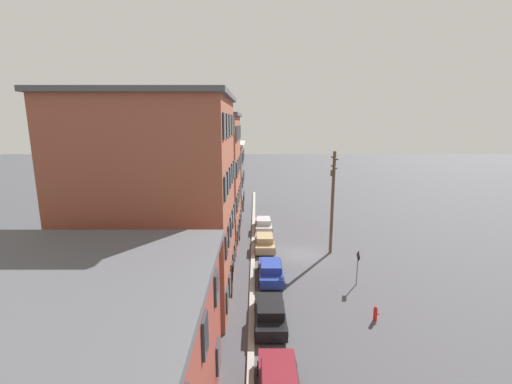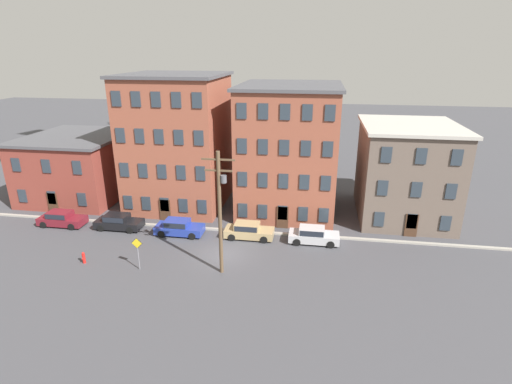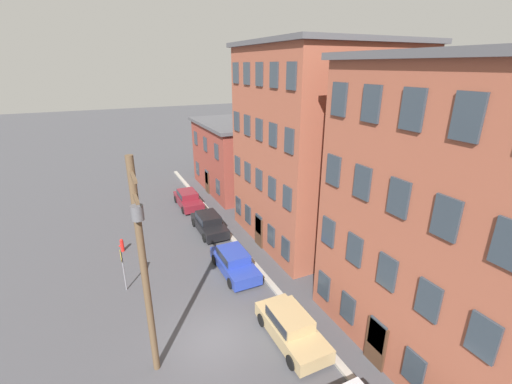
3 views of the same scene
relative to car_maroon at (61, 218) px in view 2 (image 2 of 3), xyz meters
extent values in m
plane|color=#424247|center=(16.86, -3.21, -0.75)|extent=(200.00, 200.00, 0.00)
cube|color=#9E998E|center=(16.86, 1.29, -0.67)|extent=(56.00, 0.36, 0.16)
cube|color=brown|center=(-2.74, 8.35, 2.63)|extent=(10.10, 11.12, 6.76)
cube|color=#4C4C51|center=(-2.74, 8.35, 6.16)|extent=(10.60, 11.62, 0.30)
cube|color=#2D3842|center=(-6.11, 2.73, 0.94)|extent=(0.90, 0.10, 1.40)
cube|color=#2D3842|center=(-6.11, 2.73, 4.32)|extent=(0.90, 0.10, 1.40)
cube|color=#2D3842|center=(-2.74, 2.73, 0.94)|extent=(0.90, 0.10, 1.40)
cube|color=#2D3842|center=(-2.74, 2.73, 4.32)|extent=(0.90, 0.10, 1.40)
cube|color=#2D3842|center=(0.63, 2.73, 0.94)|extent=(0.90, 0.10, 1.40)
cube|color=#2D3842|center=(0.63, 2.73, 4.32)|extent=(0.90, 0.10, 1.40)
cube|color=#472D1E|center=(-2.74, 2.73, 0.35)|extent=(1.10, 0.10, 2.20)
cube|color=brown|center=(9.47, 7.70, 6.03)|extent=(9.58, 9.83, 13.56)
cube|color=#4C4C51|center=(9.47, 7.70, 12.96)|extent=(10.08, 10.33, 0.30)
cube|color=#2D3842|center=(5.64, 2.73, 0.95)|extent=(0.90, 0.10, 1.40)
cube|color=#2D3842|center=(5.64, 2.73, 4.34)|extent=(0.90, 0.10, 1.40)
cube|color=#2D3842|center=(5.64, 2.73, 7.73)|extent=(0.90, 0.10, 1.40)
cube|color=#2D3842|center=(5.64, 2.73, 11.12)|extent=(0.90, 0.10, 1.40)
cube|color=#2D3842|center=(7.55, 2.73, 0.95)|extent=(0.90, 0.10, 1.40)
cube|color=#2D3842|center=(7.55, 2.73, 4.34)|extent=(0.90, 0.10, 1.40)
cube|color=#2D3842|center=(7.55, 2.73, 7.73)|extent=(0.90, 0.10, 1.40)
cube|color=#2D3842|center=(7.55, 2.73, 11.12)|extent=(0.90, 0.10, 1.40)
cube|color=#2D3842|center=(9.47, 2.73, 0.95)|extent=(0.90, 0.10, 1.40)
cube|color=#2D3842|center=(9.47, 2.73, 4.34)|extent=(0.90, 0.10, 1.40)
cube|color=#2D3842|center=(9.47, 2.73, 7.73)|extent=(0.90, 0.10, 1.40)
cube|color=#2D3842|center=(9.47, 2.73, 11.12)|extent=(0.90, 0.10, 1.40)
cube|color=#2D3842|center=(11.39, 2.73, 0.95)|extent=(0.90, 0.10, 1.40)
cube|color=#2D3842|center=(11.39, 2.73, 4.34)|extent=(0.90, 0.10, 1.40)
cube|color=#2D3842|center=(11.39, 2.73, 7.73)|extent=(0.90, 0.10, 1.40)
cube|color=#2D3842|center=(11.39, 2.73, 11.12)|extent=(0.90, 0.10, 1.40)
cube|color=#2D3842|center=(13.30, 2.73, 0.95)|extent=(0.90, 0.10, 1.40)
cube|color=#2D3842|center=(13.30, 2.73, 4.34)|extent=(0.90, 0.10, 1.40)
cube|color=#2D3842|center=(13.30, 2.73, 7.73)|extent=(0.90, 0.10, 1.40)
cube|color=#2D3842|center=(13.30, 2.73, 11.12)|extent=(0.90, 0.10, 1.40)
cube|color=#472D1E|center=(9.47, 2.73, 0.35)|extent=(1.10, 0.10, 2.20)
cube|color=brown|center=(21.16, 8.55, 5.55)|extent=(9.59, 11.53, 12.60)
cube|color=#4C4C51|center=(21.16, 8.55, 12.00)|extent=(10.09, 12.03, 0.30)
cube|color=#2D3842|center=(17.33, 2.73, 0.83)|extent=(0.90, 0.10, 1.40)
cube|color=#2D3842|center=(17.33, 2.73, 3.98)|extent=(0.90, 0.10, 1.40)
cube|color=#2D3842|center=(17.33, 2.73, 7.13)|extent=(0.90, 0.10, 1.40)
cube|color=#2D3842|center=(17.33, 2.73, 10.27)|extent=(0.90, 0.10, 1.40)
cube|color=#2D3842|center=(19.25, 2.73, 0.83)|extent=(0.90, 0.10, 1.40)
cube|color=#2D3842|center=(19.25, 2.73, 3.98)|extent=(0.90, 0.10, 1.40)
cube|color=#2D3842|center=(19.25, 2.73, 7.13)|extent=(0.90, 0.10, 1.40)
cube|color=#2D3842|center=(19.25, 2.73, 10.27)|extent=(0.90, 0.10, 1.40)
cube|color=#2D3842|center=(21.16, 2.73, 0.83)|extent=(0.90, 0.10, 1.40)
cube|color=#2D3842|center=(21.16, 2.73, 3.98)|extent=(0.90, 0.10, 1.40)
cube|color=#2D3842|center=(21.16, 2.73, 7.13)|extent=(0.90, 0.10, 1.40)
cube|color=#2D3842|center=(21.16, 2.73, 10.27)|extent=(0.90, 0.10, 1.40)
cube|color=#2D3842|center=(23.08, 2.73, 0.83)|extent=(0.90, 0.10, 1.40)
cube|color=#2D3842|center=(23.08, 2.73, 3.98)|extent=(0.90, 0.10, 1.40)
cube|color=#2D3842|center=(23.08, 2.73, 7.13)|extent=(0.90, 0.10, 1.40)
cube|color=#2D3842|center=(23.08, 2.73, 10.27)|extent=(0.90, 0.10, 1.40)
cube|color=#2D3842|center=(25.00, 2.73, 0.83)|extent=(0.90, 0.10, 1.40)
cube|color=#2D3842|center=(25.00, 2.73, 3.98)|extent=(0.90, 0.10, 1.40)
cube|color=#2D3842|center=(25.00, 2.73, 7.13)|extent=(0.90, 0.10, 1.40)
cube|color=#2D3842|center=(25.00, 2.73, 10.27)|extent=(0.90, 0.10, 1.40)
cube|color=#472D1E|center=(21.16, 2.73, 0.35)|extent=(1.10, 0.10, 2.20)
cube|color=#66564C|center=(32.86, 7.97, 3.79)|extent=(8.61, 10.37, 9.08)
cube|color=#B7B2A8|center=(32.86, 7.97, 8.48)|extent=(9.11, 10.87, 0.30)
cube|color=#2D3842|center=(29.99, 2.73, 0.76)|extent=(0.90, 0.10, 1.40)
cube|color=#2D3842|center=(29.99, 2.73, 3.79)|extent=(0.90, 0.10, 1.40)
cube|color=#2D3842|center=(29.99, 2.73, 6.81)|extent=(0.90, 0.10, 1.40)
cube|color=#2D3842|center=(32.86, 2.73, 0.76)|extent=(0.90, 0.10, 1.40)
cube|color=#2D3842|center=(32.86, 2.73, 3.79)|extent=(0.90, 0.10, 1.40)
cube|color=#2D3842|center=(32.86, 2.73, 6.81)|extent=(0.90, 0.10, 1.40)
cube|color=#2D3842|center=(35.73, 2.73, 0.76)|extent=(0.90, 0.10, 1.40)
cube|color=#2D3842|center=(35.73, 2.73, 3.79)|extent=(0.90, 0.10, 1.40)
cube|color=#2D3842|center=(35.73, 2.73, 6.81)|extent=(0.90, 0.10, 1.40)
cube|color=#472D1E|center=(32.86, 2.73, 0.35)|extent=(1.10, 0.10, 2.20)
cube|color=maroon|center=(0.07, 0.00, -0.22)|extent=(4.40, 1.80, 0.70)
cube|color=maroon|center=(-0.13, 0.00, 0.41)|extent=(2.20, 1.51, 0.55)
cube|color=#1E232D|center=(-0.13, 0.00, 0.41)|extent=(2.02, 1.58, 0.48)
cylinder|color=black|center=(1.52, 0.85, -0.42)|extent=(0.66, 0.22, 0.66)
cylinder|color=black|center=(1.52, -0.85, -0.42)|extent=(0.66, 0.22, 0.66)
cylinder|color=black|center=(-1.38, 0.85, -0.42)|extent=(0.66, 0.22, 0.66)
cylinder|color=black|center=(-1.38, -0.85, -0.42)|extent=(0.66, 0.22, 0.66)
cube|color=black|center=(5.87, 0.16, -0.22)|extent=(4.40, 1.80, 0.70)
cube|color=black|center=(5.67, 0.16, 0.41)|extent=(2.20, 1.51, 0.55)
cube|color=#1E232D|center=(5.67, 0.16, 0.41)|extent=(2.02, 1.58, 0.48)
cylinder|color=black|center=(7.32, 1.01, -0.42)|extent=(0.66, 0.22, 0.66)
cylinder|color=black|center=(7.32, -0.69, -0.42)|extent=(0.66, 0.22, 0.66)
cylinder|color=black|center=(4.42, 1.01, -0.42)|extent=(0.66, 0.22, 0.66)
cylinder|color=black|center=(4.42, -0.69, -0.42)|extent=(0.66, 0.22, 0.66)
cube|color=#233899|center=(11.95, -0.14, -0.22)|extent=(4.40, 1.80, 0.70)
cube|color=#233899|center=(11.75, -0.14, 0.41)|extent=(2.20, 1.51, 0.55)
cube|color=#1E232D|center=(11.75, -0.14, 0.41)|extent=(2.02, 1.58, 0.48)
cylinder|color=black|center=(13.40, 0.71, -0.42)|extent=(0.66, 0.22, 0.66)
cylinder|color=black|center=(13.40, -0.99, -0.42)|extent=(0.66, 0.22, 0.66)
cylinder|color=black|center=(10.50, 0.71, -0.42)|extent=(0.66, 0.22, 0.66)
cylinder|color=black|center=(10.50, -0.99, -0.42)|extent=(0.66, 0.22, 0.66)
cube|color=tan|center=(18.41, 0.17, -0.22)|extent=(4.40, 1.80, 0.70)
cube|color=tan|center=(18.21, 0.17, 0.41)|extent=(2.20, 1.51, 0.55)
cube|color=#1E232D|center=(18.21, 0.17, 0.41)|extent=(2.02, 1.58, 0.48)
cylinder|color=black|center=(19.86, 1.02, -0.42)|extent=(0.66, 0.22, 0.66)
cylinder|color=black|center=(19.86, -0.68, -0.42)|extent=(0.66, 0.22, 0.66)
cylinder|color=black|center=(16.96, 1.02, -0.42)|extent=(0.66, 0.22, 0.66)
cylinder|color=black|center=(16.96, -0.68, -0.42)|extent=(0.66, 0.22, 0.66)
cube|color=#B7B7BC|center=(24.20, 0.15, -0.22)|extent=(4.40, 1.80, 0.70)
cube|color=#B7B7BC|center=(24.00, 0.15, 0.41)|extent=(2.20, 1.51, 0.55)
cube|color=#1E232D|center=(24.00, 0.15, 0.41)|extent=(2.02, 1.58, 0.48)
cylinder|color=black|center=(25.65, 1.00, -0.42)|extent=(0.66, 0.22, 0.66)
cylinder|color=black|center=(25.65, -0.70, -0.42)|extent=(0.66, 0.22, 0.66)
cylinder|color=black|center=(22.75, 1.00, -0.42)|extent=(0.66, 0.22, 0.66)
cylinder|color=black|center=(22.75, -0.70, -0.42)|extent=(0.66, 0.22, 0.66)
cylinder|color=slate|center=(10.93, -6.59, 0.53)|extent=(0.08, 0.08, 2.55)
cube|color=yellow|center=(10.93, -6.62, 1.51)|extent=(0.81, 0.03, 0.81)
cube|color=black|center=(10.93, -6.61, 1.51)|extent=(0.87, 0.02, 0.87)
cylinder|color=brown|center=(17.33, -5.97, 4.02)|extent=(0.28, 0.28, 9.53)
cube|color=brown|center=(17.33, -5.97, 8.18)|extent=(2.40, 0.12, 0.12)
cube|color=brown|center=(17.33, -5.97, 7.38)|extent=(2.00, 0.12, 0.12)
cylinder|color=#515156|center=(17.68, -5.97, 6.78)|extent=(0.44, 0.44, 0.55)
cylinder|color=red|center=(6.14, -6.36, -0.35)|extent=(0.24, 0.24, 0.80)
sphere|color=red|center=(6.14, -6.36, 0.10)|extent=(0.22, 0.22, 0.22)
cylinder|color=red|center=(6.14, -6.52, -0.30)|extent=(0.10, 0.12, 0.10)
camera|label=1|loc=(-13.01, 1.03, 11.35)|focal=24.00mm
camera|label=2|loc=(24.13, -32.00, 15.41)|focal=28.00mm
camera|label=3|loc=(29.40, -6.89, 11.66)|focal=24.00mm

